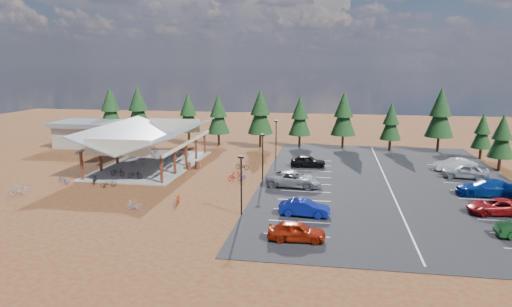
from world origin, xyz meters
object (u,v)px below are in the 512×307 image
Objects in this scene: car_2 at (294,179)px; bike_7 at (183,153)px; bike_14 at (243,177)px; bike_12 at (108,183)px; bike_4 at (135,174)px; car_4 at (308,161)px; bike_6 at (169,157)px; bike_13 at (134,205)px; bike_pavilion at (150,135)px; bike_5 at (165,164)px; bike_10 at (63,180)px; bike_2 at (148,156)px; bike_11 at (178,200)px; trash_bin_0 at (188,166)px; bike_16 at (242,166)px; car_6 at (496,206)px; lamp_post_2 at (276,136)px; car_8 at (465,171)px; bike_1 at (137,162)px; bike_3 at (152,149)px; lamp_post_1 at (263,154)px; lamp_post_0 at (241,181)px; trash_bin_1 at (197,165)px; car_7 at (487,188)px; bike_15 at (236,176)px; bike_9 at (19,189)px; car_0 at (297,231)px; car_9 at (455,165)px; outbuilding at (92,133)px; bike_0 at (118,172)px; bike_8 at (95,179)px; car_1 at (304,208)px.

bike_7 is at bearing 57.78° from car_2.
bike_12 is at bearing -155.46° from bike_14.
car_4 reaches higher than bike_4.
bike_6 reaches higher than bike_13.
bike_pavilion is 12.30× the size of bike_12.
bike_5 is (2.35, -1.60, -3.20)m from bike_pavilion.
bike_6 is 14.49m from bike_10.
car_4 reaches higher than bike_2.
trash_bin_0 is at bearing 93.86° from bike_11.
bike_11 is 0.30× the size of car_2.
car_6 is at bearing 81.21° from bike_16.
lamp_post_2 is 23.60m from car_8.
bike_1 is 8.83m from bike_3.
bike_1 is 10.04m from bike_10.
lamp_post_1 is 16.97m from bike_1.
car_6 is (21.43, -8.28, -2.27)m from lamp_post_1.
lamp_post_0 is 18.38m from trash_bin_1.
car_2 is at bearing -112.76° from bike_3.
lamp_post_0 is 3.16× the size of bike_14.
trash_bin_1 is 31.75m from car_7.
bike_4 reaches higher than bike_16.
bike_15 is (9.75, -4.15, -0.09)m from bike_5.
car_7 reaches higher than bike_9.
bike_5 is 0.97× the size of bike_6.
bike_4 is 0.41× the size of car_0.
car_9 reaches higher than bike_13.
bike_3 is 10.57m from bike_5.
bike_10 is (-11.20, -8.49, -0.04)m from trash_bin_0.
bike_pavilion is 20.28m from car_2.
bike_5 reaches higher than bike_12.
car_9 is at bearing -9.20° from outbuilding.
bike_2 is 1.21× the size of bike_13.
bike_0 is 0.45× the size of car_0.
lamp_post_1 is at bearing -113.35° from bike_15.
bike_5 is 1.00× the size of bike_7.
car_7 is at bearing -121.48° from car_4.
bike_pavilion is 21.56× the size of trash_bin_1.
bike_13 is at bearing 140.74° from car_4.
lamp_post_1 reaches higher than bike_pavilion.
bike_9 is (-6.28, -8.23, -0.05)m from bike_0.
car_9 is at bearing -4.01° from bike_8.
bike_6 is 18.18m from car_4.
car_1 is at bearing -111.53° from bike_4.
car_2 is (3.67, -2.33, -2.13)m from lamp_post_1.
bike_15 is at bearing -140.21° from bike_2.
bike_3 is 1.15× the size of bike_10.
bike_9 is at bearing -71.53° from car_9.
car_1 is at bearing -149.82° from bike_2.
bike_7 is at bearing 7.39° from bike_5.
bike_12 is (-15.39, -17.63, -2.56)m from lamp_post_2.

